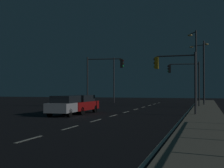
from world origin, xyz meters
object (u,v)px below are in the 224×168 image
object	(u,v)px
traffic_light_overhead_east	(176,71)
traffic_light_near_right	(103,72)
car_oncoming	(80,104)
traffic_light_mid_left	(185,75)
street_lamp_far_end	(115,76)
street_lamp_across_street	(204,67)
street_lamp_median	(195,62)
car	(67,105)
street_lamp_corner	(201,68)

from	to	relation	value
traffic_light_overhead_east	traffic_light_near_right	bearing A→B (deg)	137.69
car_oncoming	traffic_light_mid_left	distance (m)	14.57
street_lamp_far_end	car_oncoming	bearing A→B (deg)	-81.89
street_lamp_across_street	street_lamp_median	size ratio (longest dim) A/B	0.95
car	street_lamp_far_end	world-z (taller)	street_lamp_far_end
car_oncoming	traffic_light_mid_left	xyz separation A→B (m)	(8.04, 11.80, 2.90)
car	traffic_light_mid_left	size ratio (longest dim) A/B	0.87
traffic_light_near_right	traffic_light_overhead_east	world-z (taller)	traffic_light_near_right
traffic_light_overhead_east	street_lamp_median	size ratio (longest dim) A/B	0.57
car_oncoming	traffic_light_near_right	xyz separation A→B (m)	(-0.74, 8.20, 3.22)
traffic_light_mid_left	street_lamp_far_end	world-z (taller)	street_lamp_far_end
car	street_lamp_across_street	world-z (taller)	street_lamp_across_street
street_lamp_far_end	street_lamp_median	distance (m)	15.79
street_lamp_far_end	street_lamp_median	xyz separation A→B (m)	(12.18, -10.01, 0.93)
traffic_light_overhead_east	car_oncoming	bearing A→B (deg)	-178.95
car	car_oncoming	world-z (taller)	same
car	street_lamp_corner	distance (m)	25.33
traffic_light_overhead_east	street_lamp_far_end	distance (m)	23.43
car_oncoming	street_lamp_corner	bearing A→B (deg)	64.66
car_oncoming	street_lamp_far_end	distance (m)	21.26
street_lamp_far_end	street_lamp_across_street	bearing A→B (deg)	-19.81
street_lamp_far_end	traffic_light_near_right	bearing A→B (deg)	-79.96
street_lamp_median	traffic_light_mid_left	bearing A→B (deg)	139.04
car	traffic_light_near_right	world-z (taller)	traffic_light_near_right
traffic_light_overhead_east	traffic_light_mid_left	bearing A→B (deg)	90.36
street_lamp_across_street	car	bearing A→B (deg)	-119.34
car_oncoming	street_lamp_across_street	distance (m)	19.44
street_lamp_across_street	car_oncoming	bearing A→B (deg)	-122.40
car_oncoming	street_lamp_across_street	xyz separation A→B (m)	(10.18, 16.05, 4.09)
street_lamp_median	street_lamp_corner	distance (m)	9.82
traffic_light_overhead_east	street_lamp_corner	xyz separation A→B (m)	(1.63, 20.44, 1.57)
car_oncoming	street_lamp_far_end	world-z (taller)	street_lamp_far_end
traffic_light_near_right	street_lamp_median	size ratio (longest dim) A/B	0.68
street_lamp_corner	car_oncoming	bearing A→B (deg)	-115.34
car	car_oncoming	size ratio (longest dim) A/B	1.00
traffic_light_mid_left	car	bearing A→B (deg)	-120.09
traffic_light_near_right	street_lamp_far_end	bearing A→B (deg)	100.04
traffic_light_near_right	street_lamp_median	distance (m)	10.34
car	car_oncoming	xyz separation A→B (m)	(0.15, 2.33, 0.00)
car	traffic_light_near_right	bearing A→B (deg)	93.18
traffic_light_near_right	traffic_light_overhead_east	bearing A→B (deg)	-42.31
car_oncoming	traffic_light_overhead_east	bearing A→B (deg)	1.05
street_lamp_across_street	street_lamp_corner	size ratio (longest dim) A/B	0.97
traffic_light_near_right	street_lamp_across_street	distance (m)	13.47
car_oncoming	car	bearing A→B (deg)	-93.65
traffic_light_near_right	street_lamp_across_street	size ratio (longest dim) A/B	0.71
car	traffic_light_mid_left	world-z (taller)	traffic_light_mid_left
traffic_light_near_right	street_lamp_median	world-z (taller)	street_lamp_median
street_lamp_across_street	street_lamp_corner	bearing A→B (deg)	95.46
traffic_light_mid_left	street_lamp_far_end	size ratio (longest dim) A/B	0.73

